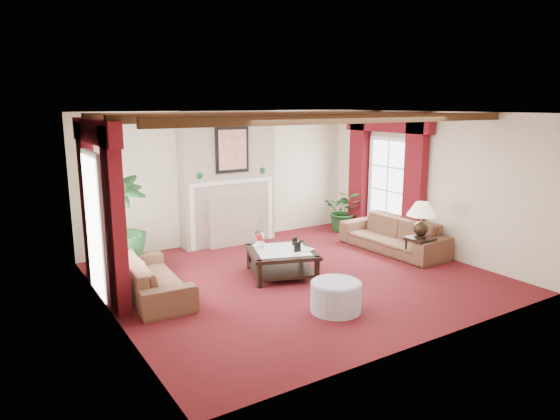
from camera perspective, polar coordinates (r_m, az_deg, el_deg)
floor at (r=8.40m, az=2.01°, el=-7.68°), size 6.00×6.00×0.00m
ceiling at (r=7.91m, az=2.15°, el=11.06°), size 6.00×6.00×0.00m
back_wall at (r=10.41m, az=-6.48°, el=3.76°), size 6.00×0.02×2.70m
left_wall at (r=6.86m, az=-19.14°, el=-1.13°), size 0.02×5.50×2.70m
right_wall at (r=10.02m, az=16.43°, el=3.03°), size 0.02×5.50×2.70m
ceiling_beams at (r=7.91m, az=2.15°, el=10.62°), size 6.00×3.00×0.12m
fireplace at (r=10.12m, az=-6.16°, el=11.21°), size 2.00×0.52×2.70m
french_door_left at (r=7.72m, az=-21.04°, el=6.00°), size 0.10×1.10×2.16m
french_door_right at (r=10.60m, az=12.51°, el=7.94°), size 0.10×1.10×2.16m
curtains_left at (r=7.71m, az=-20.47°, el=9.18°), size 0.20×2.40×2.55m
curtains_right at (r=10.51m, az=12.18°, el=10.22°), size 0.20×2.40×2.55m
sofa_left at (r=7.77m, az=-14.40°, el=-6.72°), size 2.06×0.83×0.77m
sofa_right at (r=9.99m, az=12.81°, el=-2.21°), size 2.26×0.86×0.86m
potted_palm at (r=8.72m, az=-18.08°, el=-4.13°), size 1.36×1.98×0.99m
small_plant at (r=11.36m, az=7.32°, el=-0.59°), size 1.80×1.80×0.74m
coffee_table at (r=8.41m, az=0.19°, el=-6.06°), size 1.38×1.38×0.44m
side_table at (r=9.34m, az=15.63°, el=-4.50°), size 0.53×0.53×0.49m
ottoman at (r=7.08m, az=6.40°, el=-9.82°), size 0.71×0.71×0.41m
table_lamp at (r=9.20m, az=15.84°, el=-1.04°), size 0.52×0.52×0.66m
flower_vase at (r=8.44m, az=-2.31°, el=-3.80°), size 0.23×0.24×0.18m
book at (r=8.24m, az=2.23°, el=-3.67°), size 0.25×0.17×0.32m
photo_frame_a at (r=8.20m, az=2.00°, el=-4.28°), size 0.13×0.03×0.17m
photo_frame_b at (r=8.60m, az=1.68°, el=-3.62°), size 0.11×0.05×0.14m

